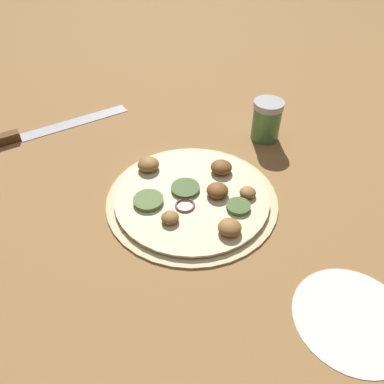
% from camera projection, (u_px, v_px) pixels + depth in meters
% --- Properties ---
extents(ground_plane, '(3.00, 3.00, 0.00)m').
position_uv_depth(ground_plane, '(192.00, 199.00, 0.60)').
color(ground_plane, '#9E703F').
extents(pizza, '(0.27, 0.27, 0.03)m').
position_uv_depth(pizza, '(193.00, 196.00, 0.60)').
color(pizza, beige).
rests_on(pizza, ground_plane).
extents(knife, '(0.30, 0.22, 0.02)m').
position_uv_depth(knife, '(11.00, 138.00, 0.72)').
color(knife, silver).
rests_on(knife, ground_plane).
extents(spice_jar, '(0.06, 0.06, 0.08)m').
position_uv_depth(spice_jar, '(267.00, 120.00, 0.71)').
color(spice_jar, '#4C7F42').
rests_on(spice_jar, ground_plane).
extents(flour_patch, '(0.14, 0.14, 0.00)m').
position_uv_depth(flour_patch, '(353.00, 318.00, 0.45)').
color(flour_patch, white).
rests_on(flour_patch, ground_plane).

